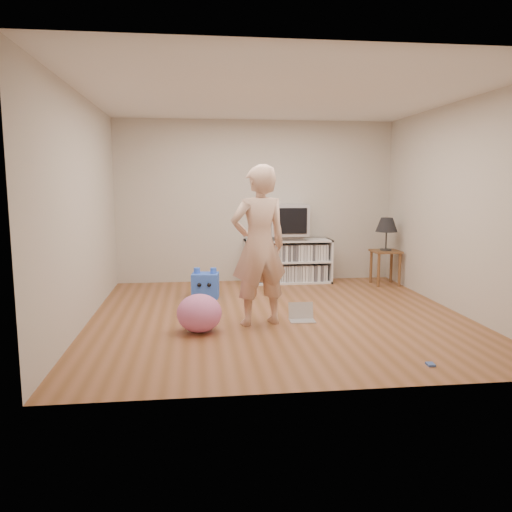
{
  "coord_description": "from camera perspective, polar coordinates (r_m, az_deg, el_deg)",
  "views": [
    {
      "loc": [
        -0.98,
        -5.84,
        1.61
      ],
      "look_at": [
        -0.23,
        0.4,
        0.68
      ],
      "focal_mm": 35.0,
      "sensor_mm": 36.0,
      "label": 1
    }
  ],
  "objects": [
    {
      "name": "ground",
      "position": [
        6.14,
        2.55,
        -6.81
      ],
      "size": [
        4.5,
        4.5,
        0.0
      ],
      "primitive_type": "plane",
      "color": "brown",
      "rests_on": "ground"
    },
    {
      "name": "walls",
      "position": [
        5.93,
        2.63,
        5.4
      ],
      "size": [
        4.52,
        4.52,
        2.6
      ],
      "color": "beige",
      "rests_on": "ground"
    },
    {
      "name": "ceiling",
      "position": [
        6.01,
        2.72,
        17.88
      ],
      "size": [
        4.5,
        4.5,
        0.01
      ],
      "primitive_type": "cube",
      "color": "white",
      "rests_on": "walls"
    },
    {
      "name": "media_unit",
      "position": [
        8.11,
        3.62,
        -0.56
      ],
      "size": [
        1.4,
        0.45,
        0.7
      ],
      "color": "white",
      "rests_on": "ground"
    },
    {
      "name": "dvd_deck",
      "position": [
        8.05,
        3.66,
        2.13
      ],
      "size": [
        0.45,
        0.35,
        0.07
      ],
      "primitive_type": "cube",
      "color": "gray",
      "rests_on": "media_unit"
    },
    {
      "name": "crt_tv",
      "position": [
        8.02,
        3.69,
        4.16
      ],
      "size": [
        0.6,
        0.53,
        0.5
      ],
      "color": "#A0A0A5",
      "rests_on": "dvd_deck"
    },
    {
      "name": "side_table",
      "position": [
        8.15,
        14.57,
        -0.3
      ],
      "size": [
        0.42,
        0.42,
        0.55
      ],
      "color": "brown",
      "rests_on": "ground"
    },
    {
      "name": "table_lamp",
      "position": [
        8.09,
        14.7,
        3.38
      ],
      "size": [
        0.34,
        0.34,
        0.52
      ],
      "color": "#333333",
      "rests_on": "side_table"
    },
    {
      "name": "person",
      "position": [
        5.59,
        0.34,
        1.15
      ],
      "size": [
        0.75,
        0.58,
        1.81
      ],
      "primitive_type": "imported",
      "rotation": [
        0.0,
        0.0,
        3.39
      ],
      "color": "beige",
      "rests_on": "ground"
    },
    {
      "name": "laptop",
      "position": [
        5.94,
        5.23,
        -6.81
      ],
      "size": [
        0.3,
        0.24,
        0.2
      ],
      "rotation": [
        0.0,
        0.0,
        -0.03
      ],
      "color": "silver",
      "rests_on": "ground"
    },
    {
      "name": "playing_cards",
      "position": [
        4.78,
        19.31,
        -11.61
      ],
      "size": [
        0.07,
        0.09,
        0.02
      ],
      "primitive_type": "cube",
      "rotation": [
        0.0,
        0.0,
        -0.06
      ],
      "color": "#405FAB",
      "rests_on": "ground"
    },
    {
      "name": "plush_blue",
      "position": [
        7.07,
        -5.81,
        -3.31
      ],
      "size": [
        0.4,
        0.35,
        0.43
      ],
      "rotation": [
        0.0,
        0.0,
        -0.13
      ],
      "color": "blue",
      "rests_on": "ground"
    },
    {
      "name": "plush_pink",
      "position": [
        5.47,
        -6.49,
        -6.51
      ],
      "size": [
        0.53,
        0.53,
        0.42
      ],
      "primitive_type": "ellipsoid",
      "rotation": [
        0.0,
        0.0,
        -0.09
      ],
      "color": "pink",
      "rests_on": "ground"
    }
  ]
}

